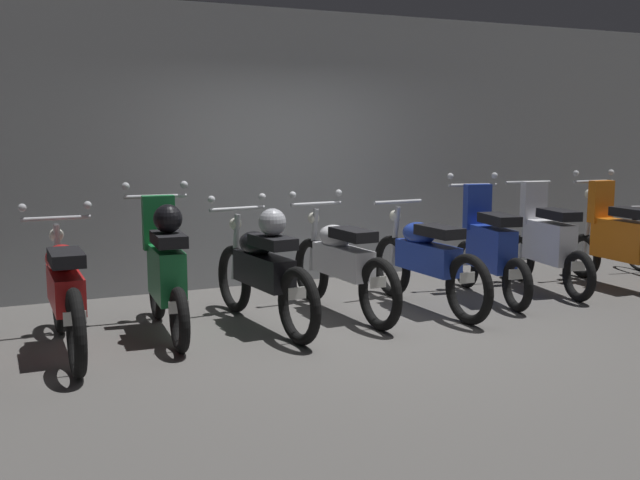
{
  "coord_description": "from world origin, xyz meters",
  "views": [
    {
      "loc": [
        -3.09,
        -5.83,
        1.76
      ],
      "look_at": [
        -0.28,
        0.35,
        0.75
      ],
      "focal_mm": 42.08,
      "sensor_mm": 36.0,
      "label": 1
    }
  ],
  "objects_px": {
    "motorbike_slot_4": "(341,263)",
    "motorbike_slot_7": "(547,242)",
    "motorbike_slot_6": "(489,248)",
    "motorbike_slot_8": "(619,240)",
    "motorbike_slot_2": "(166,269)",
    "motorbike_slot_3": "(263,269)",
    "motorbike_slot_1": "(65,291)",
    "motorbike_slot_5": "(426,260)"
  },
  "relations": [
    {
      "from": "motorbike_slot_2",
      "to": "motorbike_slot_3",
      "type": "relative_size",
      "value": 0.86
    },
    {
      "from": "motorbike_slot_1",
      "to": "motorbike_slot_8",
      "type": "height_order",
      "value": "motorbike_slot_8"
    },
    {
      "from": "motorbike_slot_1",
      "to": "motorbike_slot_8",
      "type": "xyz_separation_m",
      "value": [
        5.91,
        0.07,
        0.04
      ]
    },
    {
      "from": "motorbike_slot_4",
      "to": "motorbike_slot_6",
      "type": "bearing_deg",
      "value": -0.89
    },
    {
      "from": "motorbike_slot_5",
      "to": "motorbike_slot_6",
      "type": "bearing_deg",
      "value": 8.87
    },
    {
      "from": "motorbike_slot_4",
      "to": "motorbike_slot_7",
      "type": "distance_m",
      "value": 2.54
    },
    {
      "from": "motorbike_slot_1",
      "to": "motorbike_slot_4",
      "type": "height_order",
      "value": "same"
    },
    {
      "from": "motorbike_slot_1",
      "to": "motorbike_slot_6",
      "type": "xyz_separation_m",
      "value": [
        4.23,
        0.2,
        0.04
      ]
    },
    {
      "from": "motorbike_slot_3",
      "to": "motorbike_slot_5",
      "type": "bearing_deg",
      "value": -0.83
    },
    {
      "from": "motorbike_slot_2",
      "to": "motorbike_slot_8",
      "type": "distance_m",
      "value": 5.07
    },
    {
      "from": "motorbike_slot_1",
      "to": "motorbike_slot_6",
      "type": "distance_m",
      "value": 4.23
    },
    {
      "from": "motorbike_slot_7",
      "to": "motorbike_slot_2",
      "type": "bearing_deg",
      "value": -178.95
    },
    {
      "from": "motorbike_slot_1",
      "to": "motorbike_slot_5",
      "type": "height_order",
      "value": "motorbike_slot_1"
    },
    {
      "from": "motorbike_slot_2",
      "to": "motorbike_slot_3",
      "type": "xyz_separation_m",
      "value": [
        0.84,
        -0.12,
        -0.04
      ]
    },
    {
      "from": "motorbike_slot_6",
      "to": "motorbike_slot_7",
      "type": "distance_m",
      "value": 0.85
    },
    {
      "from": "motorbike_slot_6",
      "to": "motorbike_slot_8",
      "type": "height_order",
      "value": "same"
    },
    {
      "from": "motorbike_slot_3",
      "to": "motorbike_slot_6",
      "type": "height_order",
      "value": "motorbike_slot_6"
    },
    {
      "from": "motorbike_slot_5",
      "to": "motorbike_slot_7",
      "type": "bearing_deg",
      "value": 7.31
    },
    {
      "from": "motorbike_slot_2",
      "to": "motorbike_slot_7",
      "type": "xyz_separation_m",
      "value": [
        4.23,
        0.08,
        -0.04
      ]
    },
    {
      "from": "motorbike_slot_5",
      "to": "motorbike_slot_3",
      "type": "bearing_deg",
      "value": 179.17
    },
    {
      "from": "motorbike_slot_4",
      "to": "motorbike_slot_8",
      "type": "relative_size",
      "value": 1.16
    },
    {
      "from": "motorbike_slot_1",
      "to": "motorbike_slot_3",
      "type": "xyz_separation_m",
      "value": [
        1.69,
        0.09,
        0.04
      ]
    },
    {
      "from": "motorbike_slot_5",
      "to": "motorbike_slot_6",
      "type": "xyz_separation_m",
      "value": [
        0.85,
        0.13,
        0.04
      ]
    },
    {
      "from": "motorbike_slot_2",
      "to": "motorbike_slot_7",
      "type": "bearing_deg",
      "value": 1.05
    },
    {
      "from": "motorbike_slot_3",
      "to": "motorbike_slot_5",
      "type": "relative_size",
      "value": 1.0
    },
    {
      "from": "motorbike_slot_4",
      "to": "motorbike_slot_6",
      "type": "relative_size",
      "value": 1.17
    },
    {
      "from": "motorbike_slot_1",
      "to": "motorbike_slot_5",
      "type": "xyz_separation_m",
      "value": [
        3.38,
        0.06,
        -0.0
      ]
    },
    {
      "from": "motorbike_slot_6",
      "to": "motorbike_slot_8",
      "type": "distance_m",
      "value": 1.69
    },
    {
      "from": "motorbike_slot_2",
      "to": "motorbike_slot_6",
      "type": "distance_m",
      "value": 3.38
    },
    {
      "from": "motorbike_slot_1",
      "to": "motorbike_slot_6",
      "type": "bearing_deg",
      "value": 2.66
    },
    {
      "from": "motorbike_slot_3",
      "to": "motorbike_slot_8",
      "type": "bearing_deg",
      "value": -0.18
    },
    {
      "from": "motorbike_slot_6",
      "to": "motorbike_slot_7",
      "type": "relative_size",
      "value": 1.0
    },
    {
      "from": "motorbike_slot_3",
      "to": "motorbike_slot_6",
      "type": "xyz_separation_m",
      "value": [
        2.54,
        0.11,
        -0.0
      ]
    },
    {
      "from": "motorbike_slot_2",
      "to": "motorbike_slot_7",
      "type": "distance_m",
      "value": 4.23
    },
    {
      "from": "motorbike_slot_1",
      "to": "motorbike_slot_7",
      "type": "bearing_deg",
      "value": 3.17
    },
    {
      "from": "motorbike_slot_1",
      "to": "motorbike_slot_5",
      "type": "relative_size",
      "value": 1.0
    },
    {
      "from": "motorbike_slot_4",
      "to": "motorbike_slot_7",
      "type": "height_order",
      "value": "motorbike_slot_7"
    },
    {
      "from": "motorbike_slot_6",
      "to": "motorbike_slot_4",
      "type": "bearing_deg",
      "value": 179.11
    },
    {
      "from": "motorbike_slot_4",
      "to": "motorbike_slot_8",
      "type": "height_order",
      "value": "motorbike_slot_8"
    },
    {
      "from": "motorbike_slot_4",
      "to": "motorbike_slot_6",
      "type": "xyz_separation_m",
      "value": [
        1.7,
        -0.03,
        0.04
      ]
    },
    {
      "from": "motorbike_slot_7",
      "to": "motorbike_slot_4",
      "type": "bearing_deg",
      "value": -178.69
    },
    {
      "from": "motorbike_slot_1",
      "to": "motorbike_slot_2",
      "type": "xyz_separation_m",
      "value": [
        0.85,
        0.2,
        0.08
      ]
    }
  ]
}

